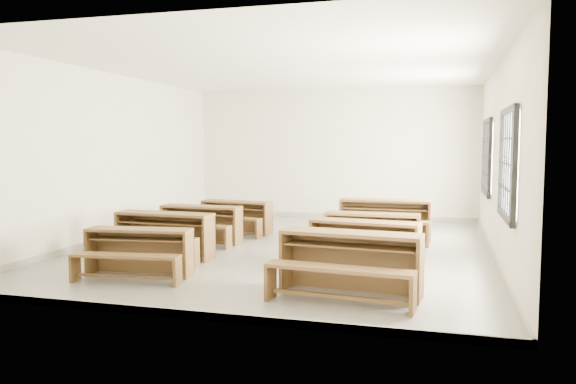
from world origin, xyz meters
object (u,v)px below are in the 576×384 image
(desk_set_0, at_px, (138,249))
(desk_set_7, at_px, (385,217))
(desk_set_6, at_px, (371,231))
(desk_set_2, at_px, (200,221))
(desk_set_1, at_px, (163,232))
(desk_set_4, at_px, (349,259))
(desk_set_3, at_px, (235,215))
(desk_set_5, at_px, (364,242))

(desk_set_0, relative_size, desk_set_7, 0.89)
(desk_set_0, bearing_deg, desk_set_6, 31.44)
(desk_set_2, bearing_deg, desk_set_1, -88.14)
(desk_set_4, xyz_separation_m, desk_set_6, (-0.04, 2.55, -0.04))
(desk_set_1, xyz_separation_m, desk_set_3, (0.24, 2.68, -0.04))
(desk_set_1, bearing_deg, desk_set_5, 2.79)
(desk_set_2, height_order, desk_set_7, desk_set_7)
(desk_set_0, xyz_separation_m, desk_set_4, (3.02, -0.21, 0.06))
(desk_set_4, height_order, desk_set_6, desk_set_4)
(desk_set_2, bearing_deg, desk_set_0, -82.69)
(desk_set_5, bearing_deg, desk_set_4, -82.71)
(desk_set_7, bearing_deg, desk_set_6, -90.45)
(desk_set_0, xyz_separation_m, desk_set_2, (-0.26, 2.68, 0.01))
(desk_set_6, relative_size, desk_set_7, 0.90)
(desk_set_3, bearing_deg, desk_set_0, -83.11)
(desk_set_1, relative_size, desk_set_5, 0.99)
(desk_set_2, distance_m, desk_set_4, 4.38)
(desk_set_0, distance_m, desk_set_1, 1.25)
(desk_set_4, relative_size, desk_set_7, 1.03)
(desk_set_3, distance_m, desk_set_4, 5.11)
(desk_set_0, relative_size, desk_set_3, 1.00)
(desk_set_2, bearing_deg, desk_set_4, -39.68)
(desk_set_5, xyz_separation_m, desk_set_7, (0.04, 2.68, 0.03))
(desk_set_6, bearing_deg, desk_set_4, -88.59)
(desk_set_0, bearing_deg, desk_set_3, 83.71)
(desk_set_6, bearing_deg, desk_set_1, -160.58)
(desk_set_0, height_order, desk_set_4, desk_set_4)
(desk_set_5, bearing_deg, desk_set_3, 145.06)
(desk_set_1, height_order, desk_set_2, desk_set_1)
(desk_set_7, bearing_deg, desk_set_0, -126.16)
(desk_set_3, distance_m, desk_set_7, 3.06)
(desk_set_1, bearing_deg, desk_set_4, -20.77)
(desk_set_5, bearing_deg, desk_set_0, -151.35)
(desk_set_0, distance_m, desk_set_6, 3.78)
(desk_set_2, bearing_deg, desk_set_5, -22.42)
(desk_set_0, xyz_separation_m, desk_set_5, (3.00, 1.22, 0.03))
(desk_set_2, height_order, desk_set_5, desk_set_5)
(desk_set_7, bearing_deg, desk_set_2, -157.95)
(desk_set_0, bearing_deg, desk_set_5, 15.46)
(desk_set_5, bearing_deg, desk_set_7, 95.76)
(desk_set_0, relative_size, desk_set_1, 0.93)
(desk_set_5, distance_m, desk_set_6, 1.11)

